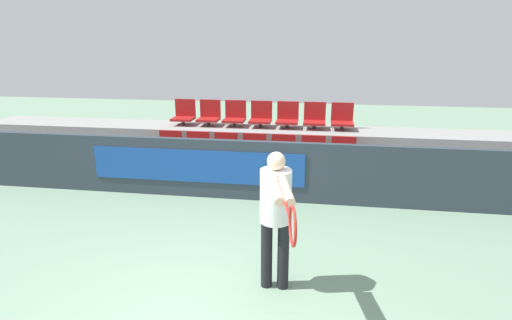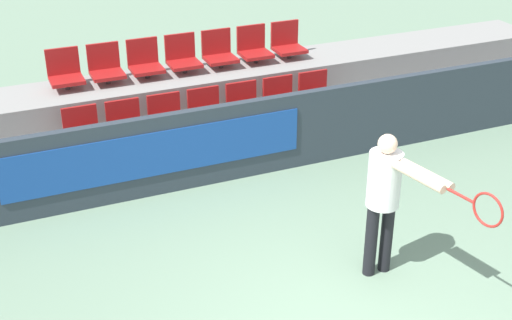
% 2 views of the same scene
% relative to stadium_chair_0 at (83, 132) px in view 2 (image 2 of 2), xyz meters
% --- Properties ---
extents(barrier_wall, '(12.55, 0.14, 1.07)m').
position_rel_stadium_chair_0_xyz_m(barrier_wall, '(1.66, -0.70, -0.16)').
color(barrier_wall, '#2D3842').
rests_on(barrier_wall, ground).
extents(bleacher_tier_front, '(12.15, 0.98, 0.48)m').
position_rel_stadium_chair_0_xyz_m(bleacher_tier_front, '(1.68, -0.13, -0.46)').
color(bleacher_tier_front, gray).
rests_on(bleacher_tier_front, ground).
extents(bleacher_tier_middle, '(12.15, 0.98, 0.96)m').
position_rel_stadium_chair_0_xyz_m(bleacher_tier_middle, '(1.68, 0.86, -0.22)').
color(bleacher_tier_middle, gray).
rests_on(bleacher_tier_middle, ground).
extents(stadium_chair_0, '(0.45, 0.42, 0.53)m').
position_rel_stadium_chair_0_xyz_m(stadium_chair_0, '(0.00, 0.00, 0.00)').
color(stadium_chair_0, '#333333').
rests_on(stadium_chair_0, bleacher_tier_front).
extents(stadium_chair_1, '(0.45, 0.42, 0.53)m').
position_rel_stadium_chair_0_xyz_m(stadium_chair_1, '(0.56, 0.00, 0.00)').
color(stadium_chair_1, '#333333').
rests_on(stadium_chair_1, bleacher_tier_front).
extents(stadium_chair_2, '(0.45, 0.42, 0.53)m').
position_rel_stadium_chair_0_xyz_m(stadium_chair_2, '(1.12, 0.00, 0.00)').
color(stadium_chair_2, '#333333').
rests_on(stadium_chair_2, bleacher_tier_front).
extents(stadium_chair_3, '(0.45, 0.42, 0.53)m').
position_rel_stadium_chair_0_xyz_m(stadium_chair_3, '(1.68, 0.00, 0.00)').
color(stadium_chair_3, '#333333').
rests_on(stadium_chair_3, bleacher_tier_front).
extents(stadium_chair_4, '(0.45, 0.42, 0.53)m').
position_rel_stadium_chair_0_xyz_m(stadium_chair_4, '(2.24, 0.00, 0.00)').
color(stadium_chair_4, '#333333').
rests_on(stadium_chair_4, bleacher_tier_front).
extents(stadium_chair_5, '(0.45, 0.42, 0.53)m').
position_rel_stadium_chair_0_xyz_m(stadium_chair_5, '(2.80, 0.00, 0.00)').
color(stadium_chair_5, '#333333').
rests_on(stadium_chair_5, bleacher_tier_front).
extents(stadium_chair_6, '(0.45, 0.42, 0.53)m').
position_rel_stadium_chair_0_xyz_m(stadium_chair_6, '(3.37, 0.00, 0.00)').
color(stadium_chair_6, '#333333').
rests_on(stadium_chair_6, bleacher_tier_front).
extents(stadium_chair_7, '(0.45, 0.42, 0.53)m').
position_rel_stadium_chair_0_xyz_m(stadium_chair_7, '(0.00, 0.98, 0.48)').
color(stadium_chair_7, '#333333').
rests_on(stadium_chair_7, bleacher_tier_middle).
extents(stadium_chair_8, '(0.45, 0.42, 0.53)m').
position_rel_stadium_chair_0_xyz_m(stadium_chair_8, '(0.56, 0.98, 0.48)').
color(stadium_chair_8, '#333333').
rests_on(stadium_chair_8, bleacher_tier_middle).
extents(stadium_chair_9, '(0.45, 0.42, 0.53)m').
position_rel_stadium_chair_0_xyz_m(stadium_chair_9, '(1.12, 0.98, 0.48)').
color(stadium_chair_9, '#333333').
rests_on(stadium_chair_9, bleacher_tier_middle).
extents(stadium_chair_10, '(0.45, 0.42, 0.53)m').
position_rel_stadium_chair_0_xyz_m(stadium_chair_10, '(1.68, 0.98, 0.48)').
color(stadium_chair_10, '#333333').
rests_on(stadium_chair_10, bleacher_tier_middle).
extents(stadium_chair_11, '(0.45, 0.42, 0.53)m').
position_rel_stadium_chair_0_xyz_m(stadium_chair_11, '(2.24, 0.98, 0.48)').
color(stadium_chair_11, '#333333').
rests_on(stadium_chair_11, bleacher_tier_middle).
extents(stadium_chair_12, '(0.45, 0.42, 0.53)m').
position_rel_stadium_chair_0_xyz_m(stadium_chair_12, '(2.80, 0.98, 0.48)').
color(stadium_chair_12, '#333333').
rests_on(stadium_chair_12, bleacher_tier_middle).
extents(stadium_chair_13, '(0.45, 0.42, 0.53)m').
position_rel_stadium_chair_0_xyz_m(stadium_chair_13, '(3.37, 0.98, 0.48)').
color(stadium_chair_13, '#333333').
rests_on(stadium_chair_13, bleacher_tier_middle).
extents(tennis_player, '(0.47, 1.55, 1.61)m').
position_rel_stadium_chair_0_xyz_m(tennis_player, '(2.45, -3.33, 0.31)').
color(tennis_player, black).
rests_on(tennis_player, ground).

